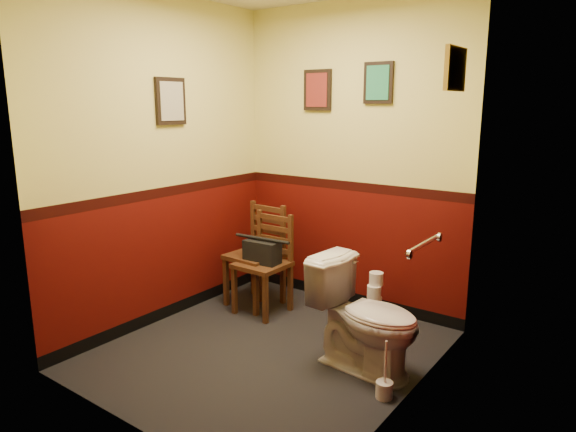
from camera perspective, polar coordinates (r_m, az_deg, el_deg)
name	(u,v)px	position (r m, az deg, el deg)	size (l,w,h in m)	color
floor	(269,350)	(4.03, -2.17, -14.67)	(2.20, 2.40, 0.00)	black
wall_back	(351,159)	(4.61, 7.01, 6.30)	(2.20, 2.70, 0.00)	#4D0B07
wall_front	(123,199)	(2.79, -17.83, 1.86)	(2.20, 2.70, 0.00)	#4D0B07
wall_left	(163,163)	(4.38, -13.74, 5.73)	(2.40, 2.70, 0.00)	#4D0B07
wall_right	(416,188)	(3.07, 14.02, 2.98)	(2.40, 2.70, 0.00)	#4D0B07
grab_bar	(423,245)	(3.39, 14.80, -3.11)	(0.05, 0.56, 0.06)	silver
framed_print_back_a	(317,90)	(4.75, 3.29, 13.80)	(0.28, 0.04, 0.36)	black
framed_print_back_b	(378,83)	(4.46, 10.00, 14.37)	(0.26, 0.04, 0.34)	black
framed_print_left	(171,101)	(4.41, -12.89, 12.33)	(0.04, 0.30, 0.38)	black
framed_print_right	(455,69)	(3.60, 18.07, 15.28)	(0.04, 0.34, 0.28)	olive
toilet	(366,318)	(3.64, 8.66, -11.12)	(0.44, 0.79, 0.77)	white
toilet_brush	(384,389)	(3.49, 10.65, -18.33)	(0.11, 0.11, 0.39)	silver
chair_left	(257,255)	(4.75, -3.42, -4.35)	(0.46, 0.46, 0.93)	#502D18
chair_right	(265,263)	(4.58, -2.56, -5.29)	(0.42, 0.42, 0.88)	#502D18
handbag	(262,252)	(4.51, -2.90, -3.97)	(0.33, 0.18, 0.23)	black
tp_stack	(375,300)	(4.51, 9.64, -9.24)	(0.25, 0.15, 0.43)	silver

